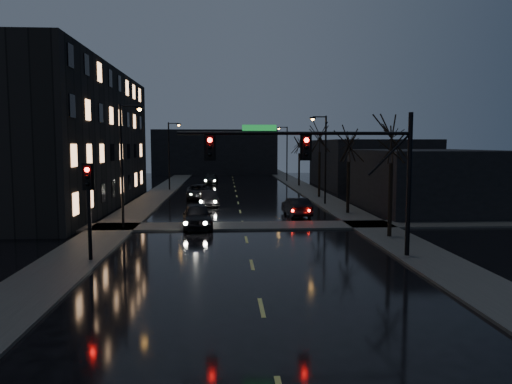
{
  "coord_description": "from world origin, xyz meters",
  "views": [
    {
      "loc": [
        -1.2,
        -14.32,
        5.51
      ],
      "look_at": [
        0.28,
        9.48,
        3.2
      ],
      "focal_mm": 35.0,
      "sensor_mm": 36.0,
      "label": 1
    }
  ],
  "objects": [
    {
      "name": "commercial_right_near",
      "position": [
        15.5,
        26.0,
        2.5
      ],
      "size": [
        10.0,
        14.0,
        5.0
      ],
      "primitive_type": "cube",
      "color": "black",
      "rests_on": "ground"
    },
    {
      "name": "commercial_right_far",
      "position": [
        17.0,
        48.0,
        3.0
      ],
      "size": [
        12.0,
        18.0,
        6.0
      ],
      "primitive_type": "cube",
      "color": "black",
      "rests_on": "ground"
    },
    {
      "name": "ground",
      "position": [
        0.0,
        0.0,
        0.0
      ],
      "size": [
        160.0,
        160.0,
        0.0
      ],
      "primitive_type": "plane",
      "color": "black",
      "rests_on": "ground"
    },
    {
      "name": "streetlight_r_mid",
      "position": [
        7.58,
        30.0,
        4.77
      ],
      "size": [
        1.53,
        0.28,
        8.0
      ],
      "color": "black",
      "rests_on": "ground"
    },
    {
      "name": "signal_pole_left",
      "position": [
        -7.5,
        8.99,
        3.01
      ],
      "size": [
        0.35,
        0.41,
        4.53
      ],
      "color": "black",
      "rests_on": "ground"
    },
    {
      "name": "apartment_block",
      "position": [
        -16.5,
        30.0,
        6.0
      ],
      "size": [
        12.0,
        30.0,
        12.0
      ],
      "primitive_type": "cube",
      "color": "black",
      "rests_on": "ground"
    },
    {
      "name": "sidewalk_right",
      "position": [
        8.5,
        35.0,
        0.06
      ],
      "size": [
        3.0,
        140.0,
        0.12
      ],
      "primitive_type": "cube",
      "color": "#2D2D2B",
      "rests_on": "ground"
    },
    {
      "name": "sidewalk_left",
      "position": [
        -8.5,
        35.0,
        0.06
      ],
      "size": [
        3.0,
        140.0,
        0.12
      ],
      "primitive_type": "cube",
      "color": "#2D2D2B",
      "rests_on": "ground"
    },
    {
      "name": "oncoming_car_b",
      "position": [
        -2.66,
        29.82,
        0.68
      ],
      "size": [
        1.98,
        4.27,
        1.36
      ],
      "primitive_type": "imported",
      "rotation": [
        0.0,
        0.0,
        0.14
      ],
      "color": "black",
      "rests_on": "ground"
    },
    {
      "name": "streetlight_l_far",
      "position": [
        -7.58,
        45.0,
        4.77
      ],
      "size": [
        1.53,
        0.28,
        8.0
      ],
      "color": "black",
      "rests_on": "ground"
    },
    {
      "name": "streetlight_r_far",
      "position": [
        7.58,
        58.0,
        4.77
      ],
      "size": [
        1.53,
        0.28,
        8.0
      ],
      "color": "black",
      "rests_on": "ground"
    },
    {
      "name": "tree_mid_b",
      "position": [
        8.4,
        36.0,
        6.61
      ],
      "size": [
        3.74,
        3.74,
        8.59
      ],
      "color": "black",
      "rests_on": "ground"
    },
    {
      "name": "lead_car",
      "position": [
        4.24,
        23.29,
        0.71
      ],
      "size": [
        1.91,
        4.41,
        1.41
      ],
      "primitive_type": "imported",
      "rotation": [
        0.0,
        0.0,
        3.24
      ],
      "color": "black",
      "rests_on": "ground"
    },
    {
      "name": "oncoming_car_c",
      "position": [
        -3.87,
        35.52,
        0.73
      ],
      "size": [
        2.73,
        5.36,
        1.45
      ],
      "primitive_type": "imported",
      "rotation": [
        0.0,
        0.0,
        0.06
      ],
      "color": "black",
      "rests_on": "ground"
    },
    {
      "name": "sidewalk_cross",
      "position": [
        0.0,
        18.5,
        0.06
      ],
      "size": [
        40.0,
        3.0,
        0.12
      ],
      "primitive_type": "cube",
      "color": "#2D2D2B",
      "rests_on": "ground"
    },
    {
      "name": "tree_mid_a",
      "position": [
        8.4,
        24.0,
        5.83
      ],
      "size": [
        3.3,
        3.3,
        7.58
      ],
      "color": "black",
      "rests_on": "ground"
    },
    {
      "name": "streetlight_l_near",
      "position": [
        -7.58,
        18.0,
        4.77
      ],
      "size": [
        1.53,
        0.28,
        8.0
      ],
      "color": "black",
      "rests_on": "ground"
    },
    {
      "name": "tree_near",
      "position": [
        8.4,
        14.0,
        6.22
      ],
      "size": [
        3.52,
        3.52,
        8.08
      ],
      "color": "black",
      "rests_on": "ground"
    },
    {
      "name": "oncoming_car_d",
      "position": [
        -3.21,
        54.08,
        0.69
      ],
      "size": [
        2.07,
        4.83,
        1.39
      ],
      "primitive_type": "imported",
      "rotation": [
        0.0,
        0.0,
        -0.03
      ],
      "color": "black",
      "rests_on": "ground"
    },
    {
      "name": "oncoming_car_a",
      "position": [
        -3.05,
        18.31,
        0.81
      ],
      "size": [
        2.28,
        4.86,
        1.61
      ],
      "primitive_type": "imported",
      "rotation": [
        0.0,
        0.0,
        0.08
      ],
      "color": "black",
      "rests_on": "ground"
    },
    {
      "name": "tree_far",
      "position": [
        8.4,
        50.0,
        6.06
      ],
      "size": [
        3.43,
        3.43,
        7.88
      ],
      "color": "black",
      "rests_on": "ground"
    },
    {
      "name": "signal_mast",
      "position": [
        3.85,
        9.0,
        4.87
      ],
      "size": [
        11.11,
        0.41,
        7.0
      ],
      "color": "black",
      "rests_on": "ground"
    },
    {
      "name": "far_block",
      "position": [
        -3.0,
        78.0,
        4.0
      ],
      "size": [
        22.0,
        10.0,
        8.0
      ],
      "primitive_type": "cube",
      "color": "black",
      "rests_on": "ground"
    }
  ]
}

